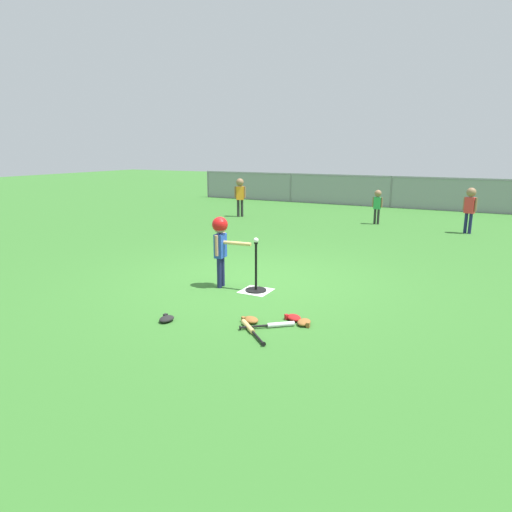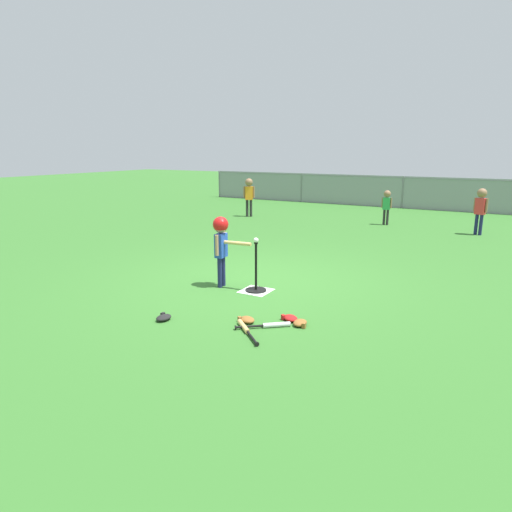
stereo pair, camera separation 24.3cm
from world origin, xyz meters
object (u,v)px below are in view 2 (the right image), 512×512
spare_bat_wood (245,329)px  baseball_on_tee (256,240)px  fielder_deep_center (481,205)px  glove_near_bats (247,320)px  glove_outfield_drop (164,318)px  batting_tee (256,283)px  batter_child (221,237)px  glove_by_plate (290,318)px  fielder_near_right (387,203)px  spare_bat_silver (271,325)px  glove_tossed_aside (300,323)px  fielder_deep_left (249,192)px

spare_bat_wood → baseball_on_tee: bearing=114.9°
baseball_on_tee → fielder_deep_center: fielder_deep_center is taller
glove_near_bats → glove_outfield_drop: same height
batting_tee → batter_child: size_ratio=0.68×
glove_by_plate → glove_outfield_drop: size_ratio=1.23×
baseball_on_tee → spare_bat_wood: 1.75m
batting_tee → spare_bat_wood: (0.66, -1.43, -0.10)m
baseball_on_tee → batter_child: 0.58m
spare_bat_wood → glove_by_plate: bearing=60.3°
batter_child → spare_bat_wood: (1.25, -1.37, -0.76)m
spare_bat_wood → glove_outfield_drop: size_ratio=2.57×
batting_tee → glove_near_bats: batting_tee is taller
batting_tee → fielder_near_right: size_ratio=0.77×
baseball_on_tee → batter_child: (-0.58, -0.06, -0.00)m
spare_bat_wood → batting_tee: bearing=114.9°
spare_bat_silver → glove_tossed_aside: 0.37m
glove_by_plate → batter_child: bearing=153.0°
baseball_on_tee → glove_by_plate: size_ratio=0.27×
spare_bat_silver → glove_outfield_drop: size_ratio=2.54×
fielder_near_right → spare_bat_silver: size_ratio=1.74×
fielder_near_right → glove_near_bats: fielder_near_right is taller
fielder_deep_center → glove_near_bats: bearing=-104.3°
fielder_deep_center → glove_by_plate: fielder_deep_center is taller
batter_child → glove_by_plate: 1.92m
fielder_deep_left → fielder_near_right: (4.20, 0.53, -0.15)m
batter_child → glove_by_plate: bearing=-27.0°
glove_by_plate → glove_near_bats: size_ratio=1.01×
glove_tossed_aside → fielder_deep_center: bearing=79.7°
fielder_near_right → baseball_on_tee: bearing=-91.3°
fielder_near_right → glove_outfield_drop: fielder_near_right is taller
baseball_on_tee → spare_bat_silver: 1.66m
spare_bat_silver → spare_bat_wood: bearing=-130.7°
glove_tossed_aside → glove_outfield_drop: bearing=-156.4°
fielder_deep_center → glove_tossed_aside: (-1.41, -7.74, -0.72)m
batting_tee → spare_bat_silver: size_ratio=1.35×
fielder_deep_left → spare_bat_wood: bearing=-59.8°
fielder_near_right → glove_tossed_aside: (1.01, -8.14, -0.60)m
batter_child → glove_outfield_drop: (0.16, -1.58, -0.76)m
batting_tee → spare_bat_wood: batting_tee is taller
fielder_near_right → glove_by_plate: bearing=-84.1°
fielder_deep_center → glove_tossed_aside: bearing=-100.3°
batter_child → spare_bat_wood: batter_child is taller
batter_child → fielder_deep_center: 7.55m
batter_child → spare_bat_wood: bearing=-47.7°
fielder_deep_left → glove_near_bats: size_ratio=4.47×
glove_by_plate → glove_tossed_aside: same height
baseball_on_tee → batting_tee: bearing=90.0°
batter_child → batting_tee: bearing=5.9°
spare_bat_silver → fielder_deep_left: bearing=122.1°
baseball_on_tee → fielder_deep_left: 7.79m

